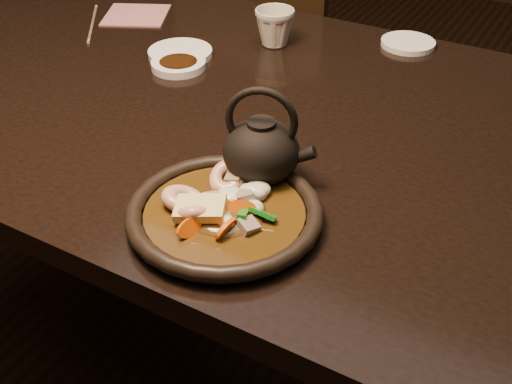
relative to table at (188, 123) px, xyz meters
The scene contains 12 objects.
floor 0.67m from the table, ahead, with size 5.00×6.00×0.01m, color black.
table is the anchor object (origin of this frame).
chair 0.74m from the table, 106.94° to the left, with size 0.50×0.50×0.98m.
plate 0.42m from the table, 47.37° to the right, with size 0.26×0.26×0.03m.
stirfry 0.41m from the table, 47.44° to the right, with size 0.16×0.17×0.05m.
soy_dish 0.12m from the table, 133.67° to the left, with size 0.11×0.11×0.01m, color white.
saucer_left 0.16m from the table, 129.01° to the left, with size 0.13×0.13×0.01m, color white.
saucer_right 0.49m from the table, 52.91° to the left, with size 0.11×0.11×0.01m, color white.
tea_cup 0.28m from the table, 78.86° to the left, with size 0.08×0.08×0.08m, color beige.
chopsticks 0.39m from the table, 157.45° to the left, with size 0.14×0.18×0.01m.
napkin 0.39m from the table, 141.89° to the left, with size 0.14×0.14×0.00m, color #A46566.
teapot 0.36m from the table, 35.34° to the right, with size 0.13×0.11×0.15m.
Camera 1 is at (0.65, -0.86, 1.29)m, focal length 45.00 mm.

